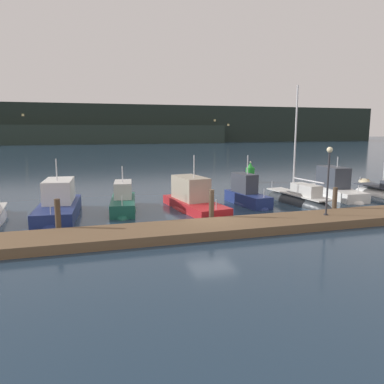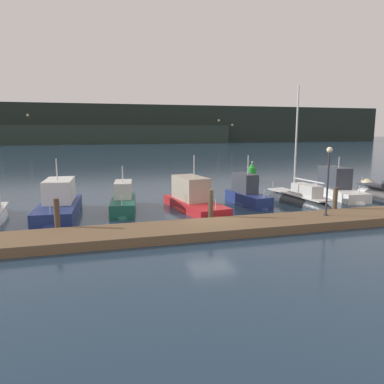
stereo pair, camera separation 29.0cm
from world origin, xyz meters
name	(u,v)px [view 2 (the right image)]	position (x,y,z in m)	size (l,w,h in m)	color
ground_plane	(211,225)	(0.00, 0.00, 0.00)	(400.00, 400.00, 0.00)	#1E3347
dock	(221,228)	(0.00, -1.52, 0.23)	(40.64, 2.80, 0.45)	brown
mooring_pile_1	(57,217)	(-7.99, 0.13, 0.93)	(0.28, 0.28, 1.85)	#4C3D2D
mooring_pile_2	(211,207)	(0.00, 0.13, 0.96)	(0.28, 0.28, 1.93)	#4C3D2D
mooring_pile_3	(335,201)	(7.99, 0.13, 0.85)	(0.28, 0.28, 1.70)	#4C3D2D
motorboat_berth_3	(59,210)	(-8.19, 4.54, 0.37)	(2.90, 7.09, 4.13)	navy
motorboat_berth_4	(124,205)	(-4.28, 5.09, 0.34)	(2.34, 5.63, 3.39)	#195647
motorboat_berth_5	(194,203)	(0.20, 4.13, 0.39)	(3.25, 7.10, 4.06)	red
motorboat_berth_6	(247,198)	(4.23, 4.65, 0.43)	(2.05, 4.82, 3.89)	navy
sailboat_berth_7	(299,202)	(7.86, 3.88, 0.14)	(2.34, 7.05, 8.96)	#2D3338
motorboat_berth_8	(337,192)	(12.06, 5.31, 0.43)	(2.58, 6.35, 3.66)	white
channel_buoy	(252,174)	(9.22, 14.63, 0.79)	(1.28, 1.28, 2.08)	green
dock_lamppost	(328,170)	(6.25, -1.43, 3.01)	(0.32, 0.32, 3.80)	#2D2D33
hillside_backdrop	(91,125)	(-3.75, 129.54, 6.60)	(240.00, 23.00, 14.34)	#1E2823
rowboat_adrift	(367,182)	(20.37, 11.71, 0.00)	(2.71, 3.01, 0.56)	beige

